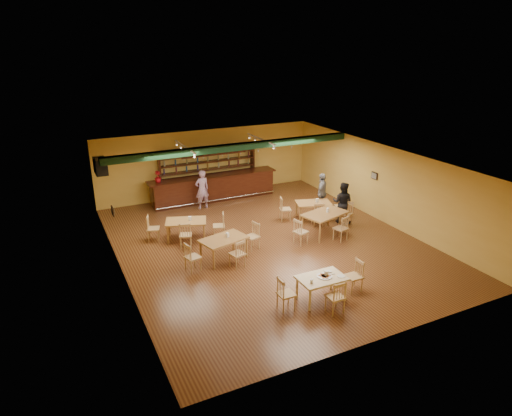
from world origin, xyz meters
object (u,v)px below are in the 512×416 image
near_table (321,288)px  bar_counter (214,188)px  dining_table_b (313,210)px  dining_table_a (186,230)px  patron_bar (202,189)px  dining_table_c (224,249)px  dining_table_d (324,223)px  patron_right_a (342,202)px

near_table → bar_counter: bearing=88.5°
dining_table_b → near_table: size_ratio=1.06×
dining_table_a → patron_bar: patron_bar is taller
dining_table_c → dining_table_d: dining_table_d is taller
bar_counter → near_table: bar_counter is taller
dining_table_b → dining_table_a: bearing=-165.4°
dining_table_d → dining_table_a: bearing=143.2°
dining_table_d → patron_bar: 5.49m
dining_table_b → patron_right_a: size_ratio=0.84×
bar_counter → patron_right_a: (3.56, -4.66, 0.25)m
bar_counter → near_table: size_ratio=4.50×
dining_table_b → patron_right_a: patron_right_a is taller
patron_right_a → dining_table_b: bearing=4.3°
dining_table_b → near_table: 6.02m
dining_table_a → patron_right_a: 6.07m
bar_counter → dining_table_c: bar_counter is taller
dining_table_d → patron_right_a: size_ratio=1.01×
dining_table_c → patron_bar: (0.96, 4.79, 0.47)m
dining_table_b → patron_right_a: 1.23m
dining_table_d → patron_bar: (-3.12, 4.50, 0.43)m
bar_counter → patron_bar: bearing=-135.0°
bar_counter → dining_table_a: (-2.40, -3.55, -0.21)m
dining_table_a → patron_bar: bearing=79.8°
dining_table_d → patron_right_a: (1.26, 0.67, 0.40)m
near_table → patron_right_a: bearing=49.0°
dining_table_c → near_table: size_ratio=1.15×
patron_right_a → bar_counter: bearing=-3.3°
dining_table_a → dining_table_d: size_ratio=0.86×
dining_table_a → dining_table_d: 5.02m
dining_table_a → patron_right_a: size_ratio=0.87×
near_table → patron_bar: size_ratio=0.77×
dining_table_b → dining_table_d: size_ratio=0.83×
bar_counter → dining_table_b: bearing=-54.4°
dining_table_a → near_table: dining_table_a is taller
dining_table_c → patron_right_a: size_ratio=0.91×
bar_counter → near_table: (-0.31, -9.03, -0.22)m
bar_counter → dining_table_c: 5.89m
dining_table_b → dining_table_d: bearing=-89.4°
dining_table_c → patron_bar: patron_bar is taller
dining_table_a → dining_table_c: 2.15m
dining_table_c → patron_right_a: (5.34, 0.96, 0.44)m
patron_bar → patron_right_a: patron_bar is taller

